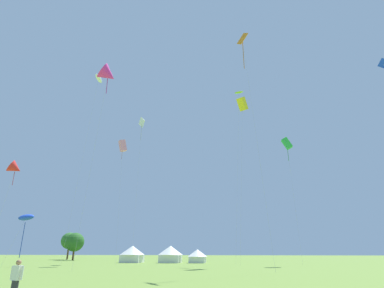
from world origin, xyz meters
The scene contains 16 objects.
kite_white_diamond centered at (-15.82, 58.07, 29.70)m, with size 2.03×2.22×31.58m.
kite_yellow_box centered at (7.07, 48.71, 28.50)m, with size 2.98×3.32×29.90m.
kite_white_parafoil centered at (-21.91, 47.19, 35.82)m, with size 2.86×3.60×36.49m.
kite_orange_diamond centered at (7.25, 32.40, 30.12)m, with size 2.61×2.96×32.02m.
kite_pink_box centered at (-15.86, 47.96, 21.10)m, with size 1.91×2.39×22.28m.
kite_red_delta centered at (-21.66, 28.45, 11.83)m, with size 2.42×2.57×12.82m.
kite_magenta_delta centered at (-12.00, 31.12, 25.95)m, with size 3.83×3.71×27.52m.
kite_green_box centered at (15.00, 52.25, 21.34)m, with size 1.97×1.90×22.56m.
kite_blue_parafoil centered at (-25.81, 37.57, 6.84)m, with size 3.99×2.90×7.47m.
kite_lime_parafoil centered at (6.61, 55.40, 34.42)m, with size 3.23×2.39×35.00m.
person_spectator centered at (-3.87, 8.08, 0.85)m, with size 0.57×0.29×1.73m.
festival_tent_right centered at (-16.28, 58.34, 1.77)m, with size 4.92×4.92×3.20m.
festival_tent_center centered at (-8.42, 58.34, 1.76)m, with size 4.90×4.90×3.18m.
festival_tent_left centered at (-3.04, 58.34, 1.38)m, with size 3.84×3.84×2.49m.
tree_distant_left centered at (-42.62, 80.02, 4.98)m, with size 4.49×4.49×7.24m.
tree_distant_right centered at (-36.76, 72.44, 4.38)m, with size 4.65×4.65×6.72m.
Camera 1 is at (5.77, -4.91, 2.06)m, focal length 28.91 mm.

